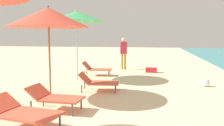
% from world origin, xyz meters
% --- Properties ---
extents(lounger_nearest_shoreside, '(1.54, 0.88, 0.57)m').
position_xyz_m(lounger_nearest_shoreside, '(-0.35, 1.12, 0.33)').
color(lounger_nearest_shoreside, '#D8593F').
rests_on(lounger_nearest_shoreside, ground).
extents(umbrella_second, '(2.24, 2.24, 2.59)m').
position_xyz_m(umbrella_second, '(-0.87, 3.26, 2.26)').
color(umbrella_second, olive).
rests_on(umbrella_second, ground).
extents(lounger_second_shoreside, '(1.36, 0.89, 0.60)m').
position_xyz_m(lounger_second_shoreside, '(0.23, 4.37, 0.31)').
color(lounger_second_shoreside, '#D8593F').
rests_on(lounger_second_shoreside, ground).
extents(lounger_second_inland, '(1.25, 0.65, 0.58)m').
position_xyz_m(lounger_second_inland, '(-0.21, 2.21, 0.33)').
color(lounger_second_inland, '#D8593F').
rests_on(lounger_second_inland, ground).
extents(umbrella_farthest, '(2.30, 2.30, 2.83)m').
position_xyz_m(umbrella_farthest, '(-1.15, 6.15, 2.56)').
color(umbrella_farthest, silver).
rests_on(umbrella_farthest, ground).
extents(lounger_farthest_shoreside, '(1.36, 0.74, 0.63)m').
position_xyz_m(lounger_farthest_shoreside, '(-0.67, 7.30, 0.32)').
color(lounger_farthest_shoreside, '#D8593F').
rests_on(lounger_farthest_shoreside, ground).
extents(person_walking_near, '(0.40, 0.29, 1.73)m').
position_xyz_m(person_walking_near, '(0.21, 9.62, 1.06)').
color(person_walking_near, orange).
rests_on(person_walking_near, ground).
extents(cooler_box, '(0.56, 0.35, 0.31)m').
position_xyz_m(cooler_box, '(1.75, 8.75, 0.16)').
color(cooler_box, red).
rests_on(cooler_box, ground).
extents(beach_ball, '(0.29, 0.29, 0.29)m').
position_xyz_m(beach_ball, '(3.76, 5.81, 0.14)').
color(beach_ball, white).
rests_on(beach_ball, ground).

